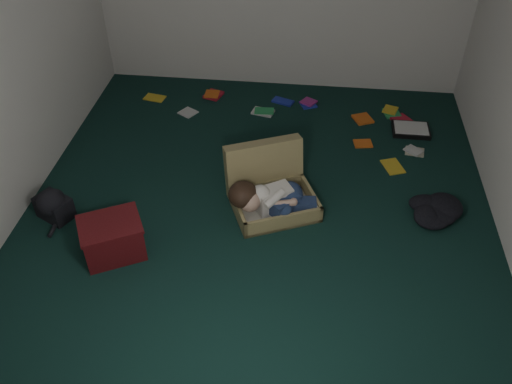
# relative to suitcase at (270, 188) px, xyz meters

# --- Properties ---
(floor) EXTENTS (4.50, 4.50, 0.00)m
(floor) POSITION_rel_suitcase_xyz_m (-0.09, -0.15, -0.15)
(floor) COLOR black
(floor) RESTS_ON ground
(wall_front) EXTENTS (4.50, 0.00, 4.50)m
(wall_front) POSITION_rel_suitcase_xyz_m (-0.09, -2.40, 1.15)
(wall_front) COLOR white
(wall_front) RESTS_ON ground
(suitcase) EXTENTS (0.89, 0.88, 0.50)m
(suitcase) POSITION_rel_suitcase_xyz_m (0.00, 0.00, 0.00)
(suitcase) COLOR #A08F58
(suitcase) RESTS_ON floor
(person) EXTENTS (0.76, 0.41, 0.31)m
(person) POSITION_rel_suitcase_xyz_m (0.03, -0.18, 0.04)
(person) COLOR white
(person) RESTS_ON suitcase
(maroon_bin) EXTENTS (0.58, 0.54, 0.32)m
(maroon_bin) POSITION_rel_suitcase_xyz_m (-1.16, -0.75, 0.01)
(maroon_bin) COLOR #4E1013
(maroon_bin) RESTS_ON floor
(backpack) EXTENTS (0.45, 0.42, 0.22)m
(backpack) POSITION_rel_suitcase_xyz_m (-1.79, -0.40, -0.04)
(backpack) COLOR black
(backpack) RESTS_ON floor
(clothing_pile) EXTENTS (0.52, 0.46, 0.14)m
(clothing_pile) POSITION_rel_suitcase_xyz_m (1.45, -0.04, -0.08)
(clothing_pile) COLOR black
(clothing_pile) RESTS_ON floor
(paper_tray) EXTENTS (0.38, 0.28, 0.05)m
(paper_tray) POSITION_rel_suitcase_xyz_m (1.34, 1.25, -0.12)
(paper_tray) COLOR black
(paper_tray) RESTS_ON floor
(book_scatter) EXTENTS (2.99, 1.33, 0.02)m
(book_scatter) POSITION_rel_suitcase_xyz_m (0.36, 1.36, -0.14)
(book_scatter) COLOR gold
(book_scatter) RESTS_ON floor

